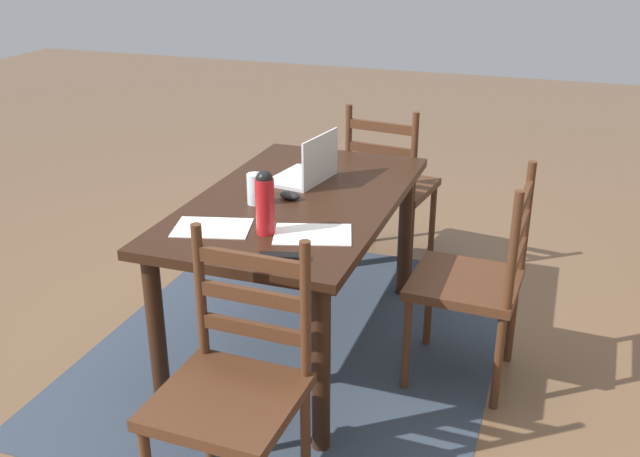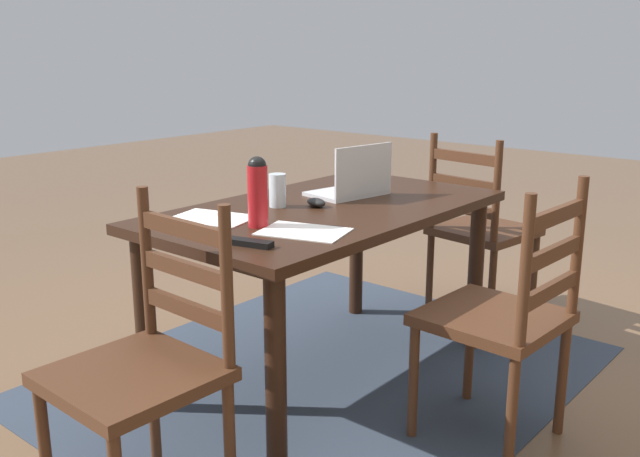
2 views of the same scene
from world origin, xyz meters
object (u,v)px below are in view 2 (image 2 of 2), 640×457
laptop (354,183)px  water_bottle (258,190)px  computer_mouse (316,202)px  tv_remote (248,243)px  chair_left_far (480,230)px  dining_table (326,230)px  chair_far_head (503,318)px  drinking_glass (277,190)px  chair_right_far (145,368)px

laptop → water_bottle: bearing=5.1°
water_bottle → laptop: bearing=-174.9°
computer_mouse → tv_remote: bearing=35.5°
chair_left_far → laptop: (0.81, -0.19, 0.34)m
computer_mouse → laptop: bearing=-162.7°
dining_table → chair_far_head: bearing=89.9°
drinking_glass → computer_mouse: bearing=131.0°
chair_right_far → drinking_glass: (-0.90, -0.31, 0.35)m
chair_right_far → tv_remote: chair_right_far is taller
water_bottle → tv_remote: 0.28m
chair_left_far → water_bottle: (1.45, -0.13, 0.41)m
water_bottle → drinking_glass: 0.33m
chair_left_far → computer_mouse: 1.12m
drinking_glass → tv_remote: (0.48, 0.32, -0.06)m
laptop → water_bottle: (0.64, 0.06, 0.07)m
dining_table → tv_remote: size_ratio=8.76×
chair_right_far → computer_mouse: size_ratio=9.50×
drinking_glass → chair_right_far: bearing=19.0°
chair_right_far → water_bottle: (-0.62, -0.14, 0.41)m
laptop → water_bottle: water_bottle is taller
chair_far_head → water_bottle: (0.41, -0.76, 0.41)m
tv_remote → water_bottle: bearing=-157.4°
laptop → water_bottle: 0.64m
chair_left_far → computer_mouse: size_ratio=9.50×
dining_table → chair_far_head: 0.81m
chair_far_head → water_bottle: water_bottle is taller
chair_left_far → drinking_glass: 1.25m
dining_table → water_bottle: bearing=3.9°
water_bottle → chair_far_head: bearing=118.4°
chair_far_head → laptop: size_ratio=2.70×
laptop → tv_remote: bearing=13.9°
dining_table → laptop: 0.27m
dining_table → computer_mouse: computer_mouse is taller
tv_remote → chair_left_far: bearing=166.0°
laptop → drinking_glass: laptop is taller
laptop → chair_left_far: bearing=166.7°
chair_left_far → chair_far_head: 1.21m
laptop → computer_mouse: bearing=1.1°
dining_table → laptop: size_ratio=4.23×
chair_left_far → tv_remote: 1.67m
chair_left_far → drinking_glass: (1.17, -0.30, 0.35)m
chair_left_far → laptop: 0.90m
chair_left_far → water_bottle: 1.51m
dining_table → chair_left_far: 1.06m
chair_right_far → tv_remote: (-0.42, 0.01, 0.29)m
drinking_glass → tv_remote: 0.58m
chair_right_far → tv_remote: 0.51m
dining_table → chair_right_far: size_ratio=1.57×
chair_right_far → laptop: size_ratio=2.70×
laptop → drinking_glass: bearing=-17.5°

